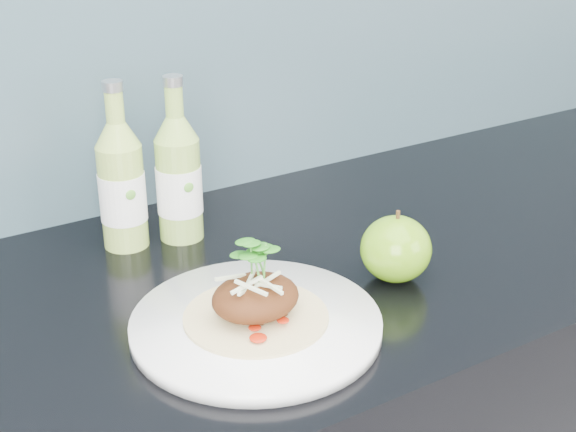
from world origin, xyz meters
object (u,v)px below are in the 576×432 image
(green_apple, at_px, (396,249))
(cider_bottle_left, at_px, (122,186))
(dinner_plate, at_px, (256,324))
(cider_bottle_right, at_px, (179,179))

(green_apple, xyz_separation_m, cider_bottle_left, (-0.25, 0.27, 0.05))
(dinner_plate, xyz_separation_m, cider_bottle_left, (-0.04, 0.28, 0.08))
(green_apple, height_order, cider_bottle_right, cider_bottle_right)
(cider_bottle_right, bearing_deg, dinner_plate, -79.56)
(cider_bottle_left, bearing_deg, cider_bottle_right, 11.40)
(cider_bottle_left, distance_m, cider_bottle_right, 0.08)
(cider_bottle_left, height_order, cider_bottle_right, same)
(green_apple, relative_size, cider_bottle_left, 0.50)
(cider_bottle_right, bearing_deg, green_apple, -37.83)
(cider_bottle_left, xyz_separation_m, cider_bottle_right, (0.08, -0.02, 0.00))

